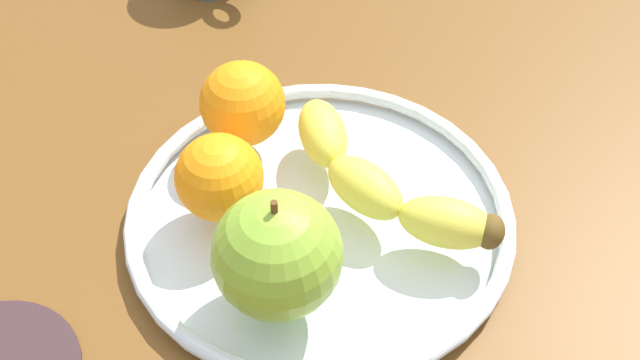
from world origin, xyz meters
TOP-DOWN VIEW (x-y plane):
  - ground_plane at (0.00, 0.00)cm, footprint 123.64×123.64cm
  - fruit_bowl at (0.00, 0.00)cm, footprint 28.39×28.39cm
  - banana at (2.16, 3.91)cm, footprint 20.01×7.14cm
  - apple at (3.83, -6.94)cm, footprint 8.37×8.37cm
  - orange_center at (-4.73, -5.19)cm, footprint 6.27×6.27cm
  - orange_back_left at (-9.60, 0.62)cm, footprint 6.58×6.58cm

SIDE VIEW (x-z plane):
  - ground_plane at x=0.00cm, z-range -4.00..0.00cm
  - fruit_bowl at x=0.00cm, z-range 0.02..1.82cm
  - banana at x=2.16cm, z-range 1.80..5.34cm
  - orange_center at x=-4.73cm, z-range 1.80..8.07cm
  - orange_back_left at x=-9.60cm, z-range 1.80..8.38cm
  - apple at x=3.83cm, z-range 1.40..10.58cm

